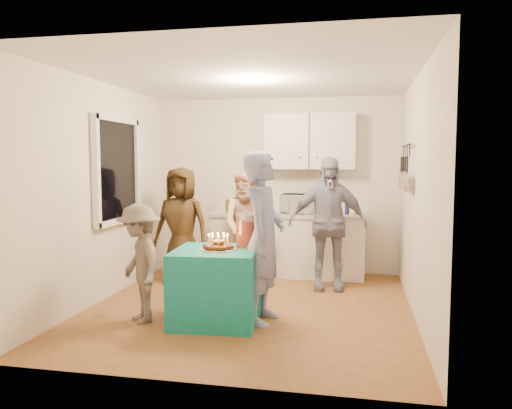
% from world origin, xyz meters
% --- Properties ---
extents(floor, '(4.00, 4.00, 0.00)m').
position_xyz_m(floor, '(0.00, 0.00, 0.00)').
color(floor, brown).
rests_on(floor, ground).
extents(ceiling, '(4.00, 4.00, 0.00)m').
position_xyz_m(ceiling, '(0.00, 0.00, 2.60)').
color(ceiling, white).
rests_on(ceiling, floor).
extents(back_wall, '(3.60, 3.60, 0.00)m').
position_xyz_m(back_wall, '(0.00, 2.00, 1.30)').
color(back_wall, silver).
rests_on(back_wall, floor).
extents(left_wall, '(4.00, 4.00, 0.00)m').
position_xyz_m(left_wall, '(-1.80, 0.00, 1.30)').
color(left_wall, silver).
rests_on(left_wall, floor).
extents(right_wall, '(4.00, 4.00, 0.00)m').
position_xyz_m(right_wall, '(1.80, 0.00, 1.30)').
color(right_wall, silver).
rests_on(right_wall, floor).
extents(window_night, '(0.04, 1.00, 1.20)m').
position_xyz_m(window_night, '(-1.77, 0.30, 1.55)').
color(window_night, black).
rests_on(window_night, left_wall).
extents(counter, '(2.20, 0.58, 0.86)m').
position_xyz_m(counter, '(0.20, 1.70, 0.43)').
color(counter, white).
rests_on(counter, floor).
extents(countertop, '(2.24, 0.62, 0.05)m').
position_xyz_m(countertop, '(0.20, 1.70, 0.89)').
color(countertop, beige).
rests_on(countertop, counter).
extents(upper_cabinet, '(1.30, 0.30, 0.80)m').
position_xyz_m(upper_cabinet, '(0.50, 1.85, 1.95)').
color(upper_cabinet, white).
rests_on(upper_cabinet, back_wall).
extents(pot_rack, '(0.12, 1.00, 0.60)m').
position_xyz_m(pot_rack, '(1.72, 0.70, 1.60)').
color(pot_rack, black).
rests_on(pot_rack, right_wall).
extents(microwave, '(0.54, 0.40, 0.28)m').
position_xyz_m(microwave, '(0.37, 1.70, 1.05)').
color(microwave, white).
rests_on(microwave, countertop).
extents(party_table, '(0.90, 0.90, 0.76)m').
position_xyz_m(party_table, '(-0.24, -0.57, 0.38)').
color(party_table, '#127977').
rests_on(party_table, floor).
extents(donut_cake, '(0.38, 0.38, 0.18)m').
position_xyz_m(donut_cake, '(-0.20, -0.60, 0.85)').
color(donut_cake, '#381C0C').
rests_on(donut_cake, party_table).
extents(punch_jar, '(0.22, 0.22, 0.34)m').
position_xyz_m(punch_jar, '(0.04, -0.35, 0.93)').
color(punch_jar, '#B4160E').
rests_on(punch_jar, party_table).
extents(man_birthday, '(0.47, 0.68, 1.77)m').
position_xyz_m(man_birthday, '(0.24, -0.47, 0.88)').
color(man_birthday, '#7B83B3').
rests_on(man_birthday, floor).
extents(woman_back_left, '(0.81, 0.57, 1.59)m').
position_xyz_m(woman_back_left, '(-1.16, 0.96, 0.79)').
color(woman_back_left, '#523A17').
rests_on(woman_back_left, floor).
extents(woman_back_center, '(0.79, 0.63, 1.56)m').
position_xyz_m(woman_back_center, '(-0.26, 1.10, 0.78)').
color(woman_back_center, tan).
rests_on(woman_back_center, floor).
extents(woman_back_right, '(1.06, 0.54, 1.72)m').
position_xyz_m(woman_back_right, '(0.81, 1.00, 0.86)').
color(woman_back_right, '#101237').
rests_on(woman_back_right, floor).
extents(child_near_left, '(0.87, 0.90, 1.23)m').
position_xyz_m(child_near_left, '(-1.01, -0.73, 0.62)').
color(child_near_left, '#574C45').
rests_on(child_near_left, floor).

